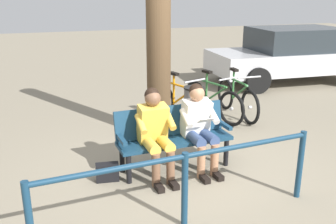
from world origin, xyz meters
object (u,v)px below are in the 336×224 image
(person_companion, at_px, (155,129))
(parked_car, at_px, (290,54))
(bicycle_blue, at_px, (237,99))
(bicycle_purple, at_px, (180,104))
(handbag, at_px, (107,172))
(person_reading, at_px, (199,123))
(tree_trunk, at_px, (158,30))
(bicycle_red, at_px, (212,101))
(bench, at_px, (173,133))
(litter_bin, at_px, (194,109))

(person_companion, relative_size, parked_car, 0.28)
(bicycle_blue, relative_size, bicycle_purple, 1.04)
(handbag, bearing_deg, person_reading, 178.49)
(tree_trunk, bearing_deg, bicycle_red, -156.51)
(parked_car, bearing_deg, bench, 43.00)
(bicycle_blue, height_order, bicycle_red, same)
(handbag, bearing_deg, bicycle_blue, -147.91)
(tree_trunk, height_order, parked_car, tree_trunk)
(handbag, xyz_separation_m, bicycle_blue, (-2.95, -1.85, 0.24))
(person_companion, xyz_separation_m, bicycle_red, (-1.77, -1.92, -0.30))
(person_companion, height_order, litter_bin, person_companion)
(person_reading, relative_size, handbag, 4.00)
(person_companion, distance_m, bicycle_purple, 2.27)
(bench, xyz_separation_m, bicycle_blue, (-1.99, -1.73, -0.15))
(person_reading, height_order, bicycle_red, person_reading)
(tree_trunk, relative_size, parked_car, 0.84)
(bicycle_red, height_order, bicycle_purple, same)
(bench, bearing_deg, bicycle_purple, -116.05)
(person_companion, xyz_separation_m, handbag, (0.65, -0.06, -0.54))
(person_reading, xyz_separation_m, person_companion, (0.64, 0.02, -0.00))
(bicycle_purple, distance_m, parked_car, 4.60)
(bench, height_order, person_reading, person_reading)
(litter_bin, bearing_deg, bicycle_blue, -158.61)
(person_reading, distance_m, tree_trunk, 1.76)
(litter_bin, bearing_deg, person_reading, 69.51)
(bench, distance_m, bicycle_blue, 2.64)
(bench, height_order, bicycle_blue, bicycle_blue)
(bench, xyz_separation_m, handbag, (0.96, 0.12, -0.39))
(bench, relative_size, handbag, 5.39)
(bicycle_blue, relative_size, parked_car, 0.39)
(litter_bin, bearing_deg, handbag, 37.64)
(bench, bearing_deg, bicycle_red, -132.06)
(bicycle_blue, bearing_deg, person_reading, -40.35)
(handbag, height_order, bicycle_blue, bicycle_blue)
(person_companion, xyz_separation_m, litter_bin, (-1.18, -1.47, -0.27))
(parked_car, bearing_deg, litter_bin, 37.54)
(handbag, relative_size, bicycle_purple, 0.19)
(litter_bin, xyz_separation_m, bicycle_blue, (-1.12, -0.44, -0.04))
(person_companion, bearing_deg, person_reading, 179.95)
(person_companion, bearing_deg, handbag, -7.34)
(bench, distance_m, person_reading, 0.39)
(person_reading, xyz_separation_m, bicycle_blue, (-1.66, -1.88, -0.31))
(bench, height_order, handbag, bench)
(handbag, height_order, bicycle_red, bicycle_red)
(tree_trunk, distance_m, bicycle_blue, 2.37)
(parked_car, bearing_deg, bicycle_blue, 41.66)
(tree_trunk, xyz_separation_m, bicycle_blue, (-1.80, -0.54, -1.44))
(tree_trunk, bearing_deg, person_companion, 70.06)
(parked_car, bearing_deg, bicycle_purple, 31.91)
(tree_trunk, bearing_deg, litter_bin, -171.44)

